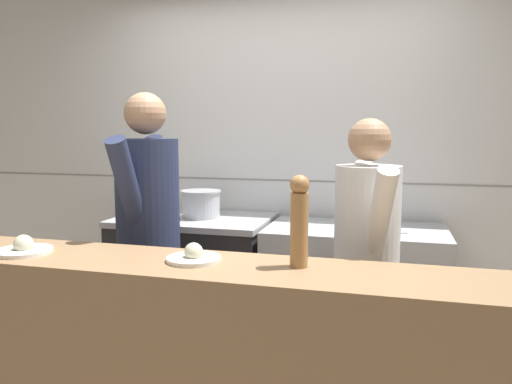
% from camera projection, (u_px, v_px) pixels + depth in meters
% --- Properties ---
extents(wall_back_tiled, '(8.00, 0.06, 2.60)m').
position_uv_depth(wall_back_tiled, '(281.00, 160.00, 3.68)').
color(wall_back_tiled, white).
rests_on(wall_back_tiled, ground_plane).
extents(oven_range, '(1.05, 0.71, 0.91)m').
position_uv_depth(oven_range, '(195.00, 280.00, 3.54)').
color(oven_range, '#232326').
rests_on(oven_range, ground_plane).
extents(prep_counter, '(1.14, 0.65, 0.89)m').
position_uv_depth(prep_counter, '(355.00, 296.00, 3.25)').
color(prep_counter, '#B7BABF').
rests_on(prep_counter, ground_plane).
extents(pass_counter, '(2.62, 0.45, 0.97)m').
position_uv_depth(pass_counter, '(204.00, 375.00, 2.12)').
color(pass_counter, '#93704C').
rests_on(pass_counter, ground_plane).
extents(stock_pot, '(0.28, 0.28, 0.19)m').
position_uv_depth(stock_pot, '(201.00, 203.00, 3.45)').
color(stock_pot, '#B7BABF').
rests_on(stock_pot, oven_range).
extents(mixing_bowl_steel, '(0.22, 0.22, 0.09)m').
position_uv_depth(mixing_bowl_steel, '(375.00, 223.00, 3.12)').
color(mixing_bowl_steel, '#B7BABF').
rests_on(mixing_bowl_steel, prep_counter).
extents(chefs_knife, '(0.38, 0.16, 0.02)m').
position_uv_depth(chefs_knife, '(370.00, 233.00, 3.01)').
color(chefs_knife, '#B7BABF').
rests_on(chefs_knife, prep_counter).
extents(plated_dish_main, '(0.25, 0.25, 0.09)m').
position_uv_depth(plated_dish_main, '(24.00, 249.00, 2.23)').
color(plated_dish_main, white).
rests_on(plated_dish_main, pass_counter).
extents(plated_dish_appetiser, '(0.23, 0.23, 0.08)m').
position_uv_depth(plated_dish_appetiser, '(193.00, 256.00, 2.10)').
color(plated_dish_appetiser, white).
rests_on(plated_dish_appetiser, pass_counter).
extents(pepper_mill, '(0.08, 0.08, 0.37)m').
position_uv_depth(pepper_mill, '(299.00, 219.00, 1.99)').
color(pepper_mill, '#AD7A47').
rests_on(pepper_mill, pass_counter).
extents(chef_head_cook, '(0.36, 0.75, 1.72)m').
position_uv_depth(chef_head_cook, '(148.00, 231.00, 2.78)').
color(chef_head_cook, black).
rests_on(chef_head_cook, ground_plane).
extents(chef_sous, '(0.41, 0.68, 1.57)m').
position_uv_depth(chef_sous, '(366.00, 260.00, 2.48)').
color(chef_sous, black).
rests_on(chef_sous, ground_plane).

